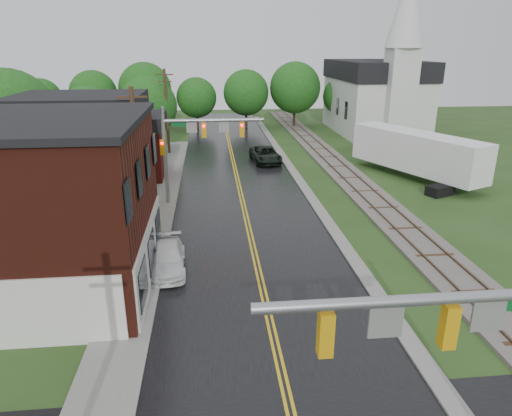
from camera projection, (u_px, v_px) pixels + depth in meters
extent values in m
cube|color=black|center=(240.00, 190.00, 37.73)|extent=(10.00, 90.00, 0.02)
cube|color=gray|center=(293.00, 172.00, 42.93)|extent=(0.80, 70.00, 0.12)
cube|color=gray|center=(158.00, 213.00, 32.45)|extent=(2.40, 50.00, 0.12)
cube|color=silver|center=(150.00, 254.00, 22.65)|extent=(0.10, 9.50, 3.00)
cube|color=tan|center=(86.00, 168.00, 31.86)|extent=(8.00, 7.00, 6.40)
cube|color=#3F0F0C|center=(124.00, 153.00, 40.72)|extent=(7.00, 6.00, 4.40)
cube|color=silver|center=(374.00, 106.00, 61.88)|extent=(10.00, 16.00, 7.00)
cube|color=black|center=(377.00, 70.00, 60.30)|extent=(10.40, 16.40, 2.40)
cube|color=silver|center=(399.00, 97.00, 53.72)|extent=(3.20, 3.20, 11.00)
cone|color=silver|center=(408.00, 5.00, 50.35)|extent=(4.40, 4.40, 9.00)
cube|color=#59544C|center=(341.00, 170.00, 43.34)|extent=(3.20, 80.00, 0.20)
cube|color=#4C3828|center=(334.00, 169.00, 43.22)|extent=(0.10, 80.00, 0.12)
cube|color=#4C3828|center=(348.00, 168.00, 43.36)|extent=(0.10, 80.00, 0.12)
cylinder|color=gray|center=(421.00, 300.00, 9.60)|extent=(7.20, 0.26, 0.26)
cube|color=orange|center=(449.00, 326.00, 9.91)|extent=(0.32, 0.30, 1.05)
cube|color=orange|center=(326.00, 334.00, 9.65)|extent=(0.32, 0.30, 1.05)
cube|color=gray|center=(488.00, 316.00, 9.92)|extent=(0.75, 0.06, 0.75)
cube|color=gray|center=(386.00, 322.00, 9.70)|extent=(0.75, 0.06, 0.75)
cylinder|color=gray|center=(165.00, 157.00, 33.17)|extent=(0.28, 0.28, 7.20)
cylinder|color=gray|center=(214.00, 120.00, 32.64)|extent=(7.20, 0.26, 0.26)
cube|color=orange|center=(204.00, 130.00, 32.81)|extent=(0.32, 0.30, 1.05)
cube|color=orange|center=(242.00, 130.00, 33.07)|extent=(0.32, 0.30, 1.05)
cube|color=gray|center=(192.00, 128.00, 32.66)|extent=(0.75, 0.06, 0.75)
cube|color=gray|center=(224.00, 127.00, 32.88)|extent=(0.75, 0.06, 0.75)
cube|color=#0C5926|center=(181.00, 124.00, 32.51)|extent=(1.40, 0.04, 0.30)
sphere|color=#FF0C0C|center=(204.00, 126.00, 32.53)|extent=(0.20, 0.20, 0.20)
cylinder|color=#382616|center=(138.00, 162.00, 28.07)|extent=(0.28, 0.28, 9.00)
cube|color=#382616|center=(132.00, 97.00, 26.76)|extent=(1.80, 0.12, 0.12)
cube|color=#382616|center=(133.00, 109.00, 27.00)|extent=(1.40, 0.12, 0.12)
cylinder|color=#382616|center=(167.00, 112.00, 48.68)|extent=(0.28, 0.28, 9.00)
cube|color=#382616|center=(164.00, 75.00, 47.37)|extent=(1.80, 0.12, 0.12)
cube|color=#382616|center=(165.00, 82.00, 47.61)|extent=(1.40, 0.12, 0.12)
cylinder|color=black|center=(19.00, 169.00, 37.31)|extent=(0.36, 0.36, 3.42)
sphere|color=#184614|center=(9.00, 118.00, 35.90)|extent=(7.60, 7.60, 7.60)
sphere|color=#184614|center=(17.00, 127.00, 35.81)|extent=(5.32, 5.32, 5.32)
cylinder|color=black|center=(92.00, 151.00, 45.31)|extent=(0.36, 0.36, 2.70)
sphere|color=#184614|center=(88.00, 118.00, 44.20)|extent=(6.00, 6.00, 6.00)
sphere|color=#184614|center=(94.00, 124.00, 44.06)|extent=(4.20, 4.20, 4.20)
cylinder|color=black|center=(150.00, 138.00, 51.38)|extent=(0.36, 0.36, 2.88)
sphere|color=#184614|center=(148.00, 106.00, 50.19)|extent=(6.40, 6.40, 6.40)
sphere|color=#184614|center=(153.00, 112.00, 50.06)|extent=(4.48, 4.48, 4.48)
imported|color=black|center=(265.00, 155.00, 46.33)|extent=(3.05, 5.76, 1.54)
imported|color=white|center=(167.00, 259.00, 24.04)|extent=(2.11, 4.62, 1.31)
cube|color=black|center=(440.00, 190.00, 36.22)|extent=(2.45, 1.97, 0.80)
cylinder|color=gray|center=(399.00, 165.00, 43.94)|extent=(0.16, 0.16, 0.80)
cube|color=white|center=(416.00, 151.00, 40.16)|extent=(7.99, 13.20, 3.30)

